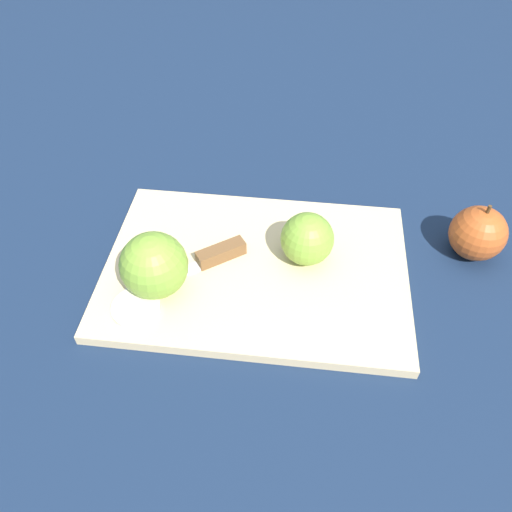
{
  "coord_description": "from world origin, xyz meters",
  "views": [
    {
      "loc": [
        -0.14,
        0.45,
        0.54
      ],
      "look_at": [
        0.0,
        0.0,
        0.04
      ],
      "focal_mm": 35.0,
      "sensor_mm": 36.0,
      "label": 1
    }
  ],
  "objects_px": {
    "knife": "(213,256)",
    "apple_half_right": "(154,266)",
    "apple_half_left": "(307,239)",
    "apple_whole": "(478,233)"
  },
  "relations": [
    {
      "from": "apple_half_left",
      "to": "apple_half_right",
      "type": "relative_size",
      "value": 0.83
    },
    {
      "from": "knife",
      "to": "apple_half_right",
      "type": "bearing_deg",
      "value": 5.86
    },
    {
      "from": "apple_half_right",
      "to": "apple_whole",
      "type": "xyz_separation_m",
      "value": [
        -0.41,
        -0.21,
        -0.02
      ]
    },
    {
      "from": "apple_half_right",
      "to": "knife",
      "type": "bearing_deg",
      "value": 47.84
    },
    {
      "from": "knife",
      "to": "apple_whole",
      "type": "bearing_deg",
      "value": 155.88
    },
    {
      "from": "apple_half_left",
      "to": "apple_whole",
      "type": "distance_m",
      "value": 0.25
    },
    {
      "from": "apple_half_right",
      "to": "apple_whole",
      "type": "relative_size",
      "value": 0.97
    },
    {
      "from": "apple_half_right",
      "to": "apple_whole",
      "type": "height_order",
      "value": "apple_half_right"
    },
    {
      "from": "apple_half_left",
      "to": "knife",
      "type": "height_order",
      "value": "apple_half_left"
    },
    {
      "from": "apple_half_right",
      "to": "apple_half_left",
      "type": "bearing_deg",
      "value": 28.56
    }
  ]
}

